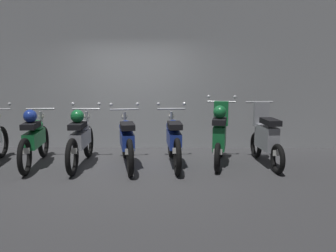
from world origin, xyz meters
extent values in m
plane|color=#424244|center=(0.00, 0.00, 0.00)|extent=(80.00, 80.00, 0.00)
cube|color=#9EA0A3|center=(0.00, 1.86, 1.69)|extent=(16.00, 0.30, 3.38)
torus|color=black|center=(-2.66, 0.74, 0.33)|extent=(0.14, 0.65, 0.65)
sphere|color=#B7BABF|center=(-2.40, 0.66, 1.12)|extent=(0.07, 0.07, 0.07)
torus|color=black|center=(-1.81, 0.80, 0.33)|extent=(0.16, 0.66, 0.65)
torus|color=black|center=(-1.67, -0.49, 0.33)|extent=(0.16, 0.66, 0.65)
cube|color=#197238|center=(-1.74, 0.15, 0.52)|extent=(0.31, 0.85, 0.28)
ellipsoid|color=#197238|center=(-1.76, 0.31, 0.73)|extent=(0.31, 0.47, 0.22)
cube|color=black|center=(-1.72, -0.03, 0.80)|extent=(0.29, 0.54, 0.10)
cylinder|color=#B7BABF|center=(-1.80, 0.70, 1.02)|extent=(0.56, 0.10, 0.04)
cylinder|color=#B7BABF|center=(-1.81, 0.75, 0.65)|extent=(0.07, 0.16, 0.65)
sphere|color=silver|center=(-1.81, 0.75, 0.87)|extent=(0.12, 0.12, 0.12)
cube|color=white|center=(-1.68, -0.47, 0.43)|extent=(0.16, 0.03, 0.10)
sphere|color=#1E389E|center=(-1.72, -0.03, 0.97)|extent=(0.24, 0.24, 0.24)
torus|color=black|center=(-0.88, 0.80, 0.33)|extent=(0.10, 0.65, 0.65)
torus|color=black|center=(-0.86, -0.50, 0.33)|extent=(0.10, 0.65, 0.65)
cube|color=#9EA0A8|center=(-0.87, 0.15, 0.52)|extent=(0.23, 0.84, 0.28)
ellipsoid|color=#9EA0A8|center=(-0.87, 0.31, 0.73)|extent=(0.27, 0.44, 0.22)
cube|color=black|center=(-0.87, -0.03, 0.80)|extent=(0.25, 0.52, 0.10)
cylinder|color=#B7BABF|center=(-0.88, 0.70, 1.02)|extent=(0.56, 0.04, 0.04)
sphere|color=#B7BABF|center=(-1.14, 0.69, 1.12)|extent=(0.07, 0.07, 0.07)
sphere|color=#B7BABF|center=(-0.62, 0.70, 1.12)|extent=(0.07, 0.07, 0.07)
cylinder|color=#B7BABF|center=(-0.88, 0.75, 0.65)|extent=(0.06, 0.16, 0.65)
sphere|color=silver|center=(-0.88, 0.75, 0.87)|extent=(0.12, 0.12, 0.12)
cube|color=white|center=(-0.86, -0.47, 0.43)|extent=(0.16, 0.01, 0.10)
sphere|color=#197238|center=(-0.87, -0.03, 0.97)|extent=(0.24, 0.24, 0.24)
torus|color=black|center=(-0.13, 0.75, 0.33)|extent=(0.22, 0.66, 0.65)
torus|color=black|center=(0.13, -0.53, 0.33)|extent=(0.22, 0.66, 0.65)
cube|color=#1E389E|center=(0.00, 0.11, 0.52)|extent=(0.38, 0.86, 0.28)
ellipsoid|color=#1E389E|center=(-0.03, 0.26, 0.73)|extent=(0.34, 0.48, 0.22)
cube|color=black|center=(0.04, -0.07, 0.80)|extent=(0.34, 0.56, 0.10)
cylinder|color=#B7BABF|center=(-0.11, 0.64, 1.02)|extent=(0.56, 0.15, 0.04)
sphere|color=#B7BABF|center=(-0.36, 0.59, 1.12)|extent=(0.07, 0.07, 0.07)
sphere|color=#B7BABF|center=(0.15, 0.70, 1.12)|extent=(0.07, 0.07, 0.07)
cylinder|color=#B7BABF|center=(-0.12, 0.70, 0.65)|extent=(0.09, 0.17, 0.65)
sphere|color=silver|center=(-0.12, 0.70, 0.87)|extent=(0.12, 0.12, 0.12)
cube|color=white|center=(0.12, -0.50, 0.43)|extent=(0.16, 0.04, 0.10)
torus|color=black|center=(0.81, 0.84, 0.33)|extent=(0.15, 0.66, 0.65)
torus|color=black|center=(0.93, -0.45, 0.33)|extent=(0.15, 0.66, 0.65)
cube|color=#1E389E|center=(0.87, 0.19, 0.52)|extent=(0.29, 0.85, 0.28)
ellipsoid|color=#1E389E|center=(0.86, 0.35, 0.73)|extent=(0.30, 0.46, 0.22)
cube|color=black|center=(0.89, 0.01, 0.80)|extent=(0.28, 0.54, 0.10)
cylinder|color=#B7BABF|center=(0.82, 0.74, 1.02)|extent=(0.56, 0.09, 0.04)
sphere|color=#B7BABF|center=(0.56, 0.72, 1.12)|extent=(0.07, 0.07, 0.07)
sphere|color=#B7BABF|center=(1.08, 0.76, 1.12)|extent=(0.07, 0.07, 0.07)
cylinder|color=#B7BABF|center=(0.82, 0.79, 0.65)|extent=(0.07, 0.16, 0.65)
sphere|color=silver|center=(0.82, 0.79, 0.87)|extent=(0.12, 0.12, 0.12)
cube|color=white|center=(0.93, -0.43, 0.43)|extent=(0.16, 0.03, 0.10)
torus|color=black|center=(1.85, 0.87, 0.27)|extent=(0.19, 0.54, 0.53)
torus|color=black|center=(1.64, -0.26, 0.27)|extent=(0.19, 0.54, 0.53)
cube|color=#197238|center=(1.74, 0.30, 0.54)|extent=(0.35, 0.76, 0.44)
cube|color=#197238|center=(1.81, 0.64, 0.94)|extent=(0.30, 0.17, 0.48)
cube|color=black|center=(1.71, 0.14, 0.85)|extent=(0.33, 0.56, 0.10)
cylinder|color=#B7BABF|center=(1.83, 0.78, 1.16)|extent=(0.56, 0.14, 0.04)
sphere|color=#B7BABF|center=(1.58, 0.82, 1.26)|extent=(0.07, 0.07, 0.07)
sphere|color=#B7BABF|center=(2.09, 0.73, 1.26)|extent=(0.07, 0.07, 0.07)
cylinder|color=#B7BABF|center=(1.84, 0.82, 0.69)|extent=(0.08, 0.16, 0.85)
sphere|color=silver|center=(1.84, 0.82, 1.01)|extent=(0.12, 0.12, 0.12)
cube|color=white|center=(1.64, -0.24, 0.36)|extent=(0.16, 0.04, 0.10)
sphere|color=#197238|center=(1.71, 0.14, 1.02)|extent=(0.24, 0.24, 0.24)
torus|color=black|center=(2.56, 0.80, 0.27)|extent=(0.14, 0.54, 0.53)
torus|color=black|center=(2.67, -0.34, 0.27)|extent=(0.14, 0.54, 0.53)
cube|color=#9EA0A8|center=(2.61, 0.23, 0.54)|extent=(0.29, 0.75, 0.44)
cube|color=#9EA0A8|center=(2.58, 0.57, 0.94)|extent=(0.29, 0.15, 0.48)
cube|color=black|center=(2.63, 0.07, 0.85)|extent=(0.29, 0.54, 0.10)
cylinder|color=#B7BABF|center=(2.57, 0.71, 1.16)|extent=(0.56, 0.09, 0.04)
cylinder|color=#B7BABF|center=(2.56, 0.76, 0.69)|extent=(0.07, 0.15, 0.85)
sphere|color=silver|center=(2.56, 0.76, 1.01)|extent=(0.12, 0.12, 0.12)
cube|color=white|center=(2.67, -0.32, 0.36)|extent=(0.16, 0.03, 0.10)
camera|label=1|loc=(0.84, -6.43, 1.82)|focal=38.53mm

